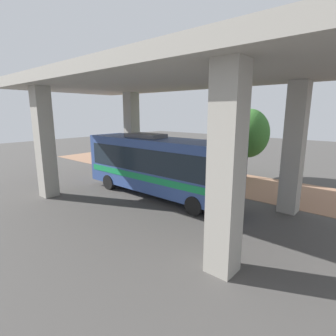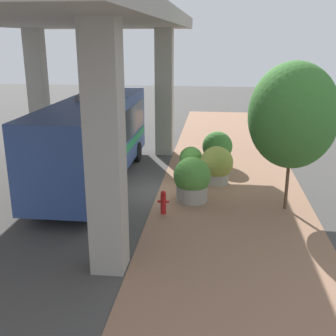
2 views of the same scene
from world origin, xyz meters
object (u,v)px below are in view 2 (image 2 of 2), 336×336
(bus, at_px, (94,136))
(fire_hydrant, at_px, (163,202))
(street_tree_near, at_px, (293,116))
(planter_front, at_px, (192,180))
(planter_extra, at_px, (191,162))
(planter_back, at_px, (217,165))
(planter_middle, at_px, (217,149))

(bus, distance_m, fire_hydrant, 5.01)
(bus, relative_size, street_tree_near, 1.92)
(planter_front, relative_size, planter_extra, 1.21)
(bus, xyz_separation_m, planter_back, (-5.32, -0.32, -1.23))
(planter_front, relative_size, planter_middle, 1.01)
(street_tree_near, bearing_deg, bus, -16.14)
(planter_back, bearing_deg, planter_extra, -29.65)
(bus, distance_m, planter_back, 5.47)
(planter_back, relative_size, street_tree_near, 0.31)
(fire_hydrant, xyz_separation_m, planter_middle, (-1.90, -6.28, 0.41))
(planter_back, distance_m, planter_extra, 1.34)
(planter_front, distance_m, planter_extra, 2.84)
(planter_middle, height_order, planter_extra, planter_middle)
(street_tree_near, bearing_deg, planter_front, -7.13)
(street_tree_near, bearing_deg, fire_hydrant, 12.35)
(planter_middle, relative_size, planter_extra, 1.20)
(planter_front, bearing_deg, planter_extra, -85.42)
(bus, relative_size, planter_extra, 7.13)
(fire_hydrant, xyz_separation_m, planter_front, (-0.94, -1.42, 0.41))
(bus, xyz_separation_m, planter_extra, (-4.16, -0.98, -1.34))
(planter_extra, bearing_deg, planter_back, 150.35)
(planter_back, xyz_separation_m, planter_extra, (1.16, -0.66, -0.10))
(bus, height_order, planter_middle, bus)
(fire_hydrant, bearing_deg, bus, -43.50)
(fire_hydrant, xyz_separation_m, planter_extra, (-0.72, -4.25, 0.28))
(bus, xyz_separation_m, fire_hydrant, (-3.44, 3.27, -1.62))
(planter_middle, distance_m, street_tree_near, 6.47)
(planter_extra, bearing_deg, fire_hydrant, 80.44)
(bus, xyz_separation_m, planter_front, (-4.38, 1.85, -1.20))
(planter_front, bearing_deg, street_tree_near, 172.87)
(fire_hydrant, xyz_separation_m, planter_back, (-1.88, -3.58, 0.38))
(street_tree_near, bearing_deg, planter_extra, -41.07)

